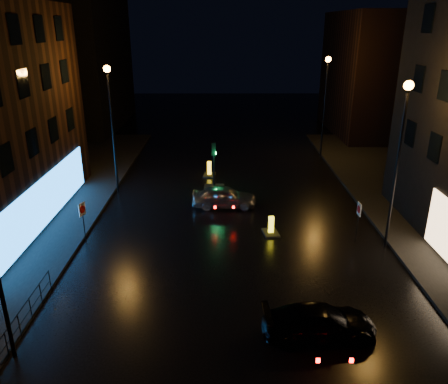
{
  "coord_description": "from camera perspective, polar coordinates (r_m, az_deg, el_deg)",
  "views": [
    {
      "loc": [
        -0.61,
        -14.06,
        10.7
      ],
      "look_at": [
        -0.54,
        6.54,
        2.8
      ],
      "focal_mm": 35.0,
      "sensor_mm": 36.0,
      "label": 1
    }
  ],
  "objects": [
    {
      "name": "building_far_right",
      "position": [
        48.86,
        19.05,
        14.36
      ],
      "size": [
        8.0,
        14.0,
        12.0
      ],
      "primitive_type": "cube",
      "color": "black",
      "rests_on": "ground"
    },
    {
      "name": "road_sign_right",
      "position": [
        23.82,
        17.2,
        -2.55
      ],
      "size": [
        0.08,
        0.51,
        2.1
      ],
      "rotation": [
        0.0,
        0.0,
        3.18
      ],
      "color": "black",
      "rests_on": "ground"
    },
    {
      "name": "bollard_near",
      "position": [
        24.06,
        6.14,
        -4.96
      ],
      "size": [
        0.95,
        1.28,
        1.03
      ],
      "rotation": [
        0.0,
        0.0,
        0.15
      ],
      "color": "black",
      "rests_on": "ground"
    },
    {
      "name": "road_sign_left",
      "position": [
        23.83,
        -18.01,
        -2.57
      ],
      "size": [
        0.22,
        0.5,
        2.13
      ],
      "rotation": [
        0.0,
        0.0,
        -0.34
      ],
      "color": "black",
      "rests_on": "ground"
    },
    {
      "name": "silver_hatchback",
      "position": [
        27.25,
        0.01,
        -0.61
      ],
      "size": [
        3.97,
        1.62,
        1.35
      ],
      "primitive_type": "imported",
      "rotation": [
        0.0,
        0.0,
        1.56
      ],
      "color": "#ABAEB3",
      "rests_on": "ground"
    },
    {
      "name": "guard_railing",
      "position": [
        18.01,
        -25.29,
        -14.9
      ],
      "size": [
        0.05,
        6.04,
        1.0
      ],
      "color": "black",
      "rests_on": "ground"
    },
    {
      "name": "dark_sedan",
      "position": [
        16.89,
        12.37,
        -16.29
      ],
      "size": [
        4.27,
        1.98,
        1.21
      ],
      "primitive_type": "imported",
      "rotation": [
        0.0,
        0.0,
        1.64
      ],
      "color": "black",
      "rests_on": "ground"
    },
    {
      "name": "bollard_far",
      "position": [
        33.11,
        -1.92,
        2.56
      ],
      "size": [
        0.98,
        1.36,
        1.12
      ],
      "rotation": [
        0.0,
        0.0,
        -0.11
      ],
      "color": "black",
      "rests_on": "ground"
    },
    {
      "name": "street_lamp_rfar",
      "position": [
        37.38,
        13.13,
        12.55
      ],
      "size": [
        0.44,
        0.44,
        8.37
      ],
      "color": "black",
      "rests_on": "ground"
    },
    {
      "name": "building_far_left",
      "position": [
        51.55,
        -18.29,
        15.86
      ],
      "size": [
        8.0,
        16.0,
        14.0
      ],
      "primitive_type": "cube",
      "color": "black",
      "rests_on": "ground"
    },
    {
      "name": "ground",
      "position": [
        17.68,
        1.9,
        -16.27
      ],
      "size": [
        120.0,
        120.0,
        0.0
      ],
      "primitive_type": "plane",
      "color": "black",
      "rests_on": "ground"
    },
    {
      "name": "street_lamp_rnear",
      "position": [
        22.35,
        22.05,
        6.16
      ],
      "size": [
        0.44,
        0.44,
        8.37
      ],
      "color": "black",
      "rests_on": "ground"
    },
    {
      "name": "traffic_signal",
      "position": [
        29.86,
        -1.32,
        1.01
      ],
      "size": [
        1.4,
        2.4,
        3.45
      ],
      "color": "black",
      "rests_on": "ground"
    },
    {
      "name": "street_lamp_lfar",
      "position": [
        29.42,
        -14.58,
        10.26
      ],
      "size": [
        0.44,
        0.44,
        8.37
      ],
      "color": "black",
      "rests_on": "ground"
    }
  ]
}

